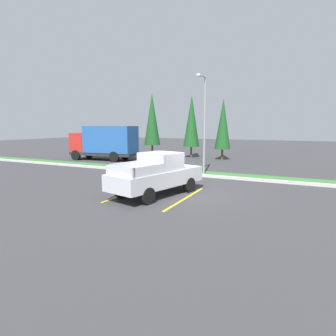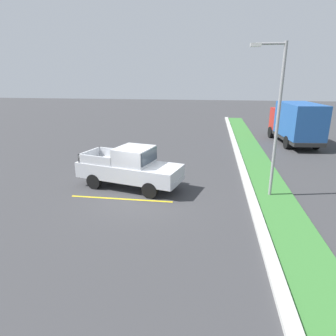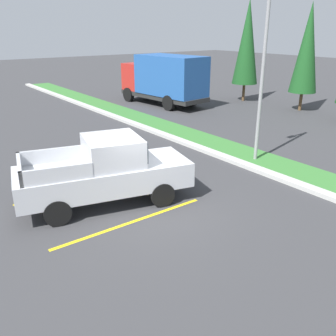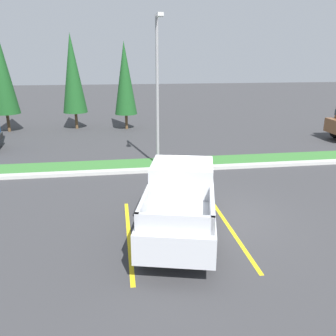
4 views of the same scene
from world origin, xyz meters
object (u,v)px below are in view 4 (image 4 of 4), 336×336
Objects in this scene: cypress_tree_left_inner at (73,74)px; street_light at (158,83)px; pickup_truck_main at (181,200)px; cypress_tree_leftmost at (1,71)px; cypress_tree_center at (125,79)px.

street_light is at bearing -64.55° from cypress_tree_left_inner.
cypress_tree_left_inner is at bearing 105.69° from pickup_truck_main.
cypress_tree_left_inner is at bearing 4.92° from cypress_tree_leftmost.
cypress_tree_left_inner is (-4.71, 16.78, 2.88)m from pickup_truck_main.
pickup_truck_main is at bearing -86.17° from cypress_tree_center.
pickup_truck_main is 17.66m from cypress_tree_left_inner.
cypress_tree_left_inner is at bearing 169.30° from cypress_tree_center.
street_light is (0.12, 6.62, 2.89)m from pickup_truck_main.
pickup_truck_main is 0.82× the size of street_light.
cypress_tree_left_inner is 1.09× the size of cypress_tree_center.
cypress_tree_center is (8.27, -0.29, -0.56)m from cypress_tree_leftmost.
street_light is 13.59m from cypress_tree_leftmost.
cypress_tree_leftmost reaches higher than cypress_tree_left_inner.
cypress_tree_center is (-1.08, 16.09, 2.56)m from pickup_truck_main.
cypress_tree_leftmost is at bearing -175.08° from cypress_tree_left_inner.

